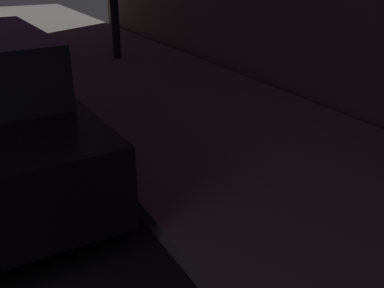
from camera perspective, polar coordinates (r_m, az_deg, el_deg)
The scene contains 0 objects.
Camera 1 is at (2.80, -0.94, 2.10)m, focal length 41.70 mm.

